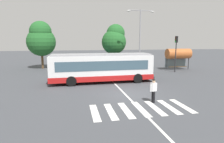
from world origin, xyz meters
TOP-DOWN VIEW (x-y plane):
  - ground_plane at (0.00, 0.00)m, footprint 160.00×160.00m
  - city_transit_bus at (-1.48, 5.10)m, footprint 10.92×2.69m
  - pedestrian_crossing_street at (1.08, -2.29)m, footprint 0.57×0.34m
  - parked_car_charcoal at (-2.90, 15.08)m, footprint 1.89×4.51m
  - parked_car_blue at (-0.43, 15.12)m, footprint 1.96×4.54m
  - parked_car_black at (2.50, 15.32)m, footprint 1.88×4.50m
  - traffic_light_far_corner at (9.73, 9.46)m, footprint 0.33×0.32m
  - bus_stop_shelter at (11.52, 11.70)m, footprint 3.85×1.54m
  - twin_arm_street_lamp at (5.44, 12.39)m, footprint 4.27×0.32m
  - background_tree_left at (-9.36, 17.11)m, footprint 4.49×4.49m
  - background_tree_right at (2.63, 17.43)m, footprint 4.24×4.24m
  - crosswalk_painted_stripes at (-0.23, -3.31)m, footprint 6.44×2.81m
  - lane_center_line at (-0.30, 2.00)m, footprint 0.16×24.00m

SIDE VIEW (x-z plane):
  - ground_plane at x=0.00m, z-range 0.00..0.00m
  - lane_center_line at x=-0.30m, z-range 0.00..0.01m
  - crosswalk_painted_stripes at x=-0.23m, z-range 0.00..0.01m
  - parked_car_charcoal at x=-2.90m, z-range 0.09..1.44m
  - parked_car_blue at x=-0.43m, z-range 0.09..1.44m
  - parked_car_black at x=2.50m, z-range 0.09..1.44m
  - pedestrian_crossing_street at x=1.08m, z-range 0.11..1.83m
  - city_transit_bus at x=-1.48m, z-range 0.06..3.12m
  - bus_stop_shelter at x=11.52m, z-range 0.79..4.04m
  - traffic_light_far_corner at x=9.73m, z-range 0.85..5.94m
  - background_tree_right at x=2.63m, z-range 1.02..8.35m
  - background_tree_left at x=-9.36m, z-range 0.97..8.49m
  - twin_arm_street_lamp at x=5.44m, z-range 1.02..10.01m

